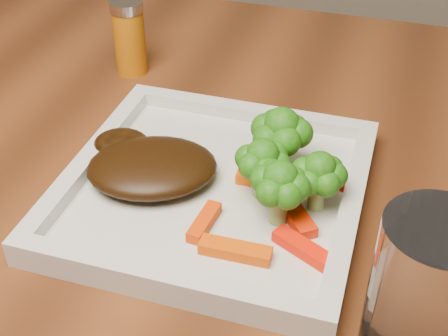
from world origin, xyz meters
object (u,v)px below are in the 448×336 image
(steak, at_px, (152,167))
(drinking_glass, at_px, (425,294))
(plate, at_px, (214,193))
(spice_shaker, at_px, (129,37))

(steak, relative_size, drinking_glass, 1.01)
(plate, xyz_separation_m, steak, (-0.06, -0.01, 0.02))
(steak, distance_m, drinking_glass, 0.27)
(plate, xyz_separation_m, drinking_glass, (0.19, -0.12, 0.05))
(plate, distance_m, steak, 0.06)
(spice_shaker, distance_m, drinking_glass, 0.49)
(plate, distance_m, drinking_glass, 0.23)
(steak, bearing_deg, plate, 5.84)
(steak, xyz_separation_m, drinking_glass, (0.25, -0.12, 0.03))
(drinking_glass, bearing_deg, plate, 146.83)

